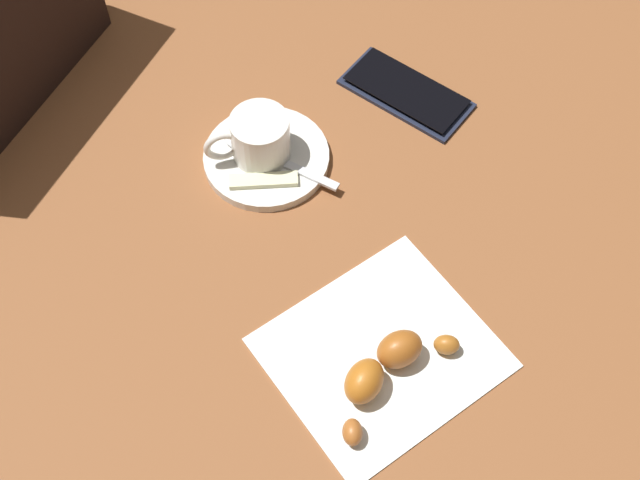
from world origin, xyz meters
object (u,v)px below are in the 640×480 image
object	(u,v)px
croissant	(385,368)
cell_phone	(406,92)
espresso_cup	(258,138)
teaspoon	(262,153)
napkin	(381,352)
sugar_packet	(264,180)
saucer	(266,158)

from	to	relation	value
croissant	cell_phone	xyz separation A→B (m)	(0.23, -0.24, -0.02)
espresso_cup	teaspoon	size ratio (longest dim) A/B	0.65
teaspoon	napkin	xyz separation A→B (m)	(-0.24, 0.05, -0.01)
napkin	cell_phone	xyz separation A→B (m)	(0.21, -0.22, 0.00)
napkin	croissant	world-z (taller)	croissant
sugar_packet	espresso_cup	bearing A→B (deg)	94.31
sugar_packet	croissant	distance (m)	0.23
teaspoon	cell_phone	world-z (taller)	teaspoon
saucer	teaspoon	xyz separation A→B (m)	(0.00, 0.00, 0.01)
espresso_cup	napkin	size ratio (longest dim) A/B	0.44
saucer	espresso_cup	world-z (taller)	espresso_cup
espresso_cup	sugar_packet	xyz separation A→B (m)	(-0.03, 0.02, -0.02)
cell_phone	sugar_packet	bearing A→B (deg)	90.30
espresso_cup	sugar_packet	bearing A→B (deg)	148.77
saucer	espresso_cup	distance (m)	0.03
croissant	sugar_packet	bearing A→B (deg)	-10.54
teaspoon	napkin	distance (m)	0.24
espresso_cup	napkin	world-z (taller)	espresso_cup
saucer	sugar_packet	world-z (taller)	sugar_packet
espresso_cup	napkin	xyz separation A→B (m)	(-0.24, 0.05, -0.03)
teaspoon	croissant	distance (m)	0.26
espresso_cup	croissant	size ratio (longest dim) A/B	0.57
espresso_cup	cell_phone	xyz separation A→B (m)	(-0.03, -0.17, -0.03)
saucer	espresso_cup	size ratio (longest dim) A/B	1.56
teaspoon	espresso_cup	bearing A→B (deg)	18.83
saucer	espresso_cup	xyz separation A→B (m)	(0.01, 0.00, 0.03)
napkin	cell_phone	world-z (taller)	cell_phone
sugar_packet	croissant	size ratio (longest dim) A/B	0.47
teaspoon	cell_phone	distance (m)	0.18
teaspoon	sugar_packet	size ratio (longest dim) A/B	1.87
teaspoon	cell_phone	size ratio (longest dim) A/B	0.85
saucer	cell_phone	bearing A→B (deg)	-98.32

